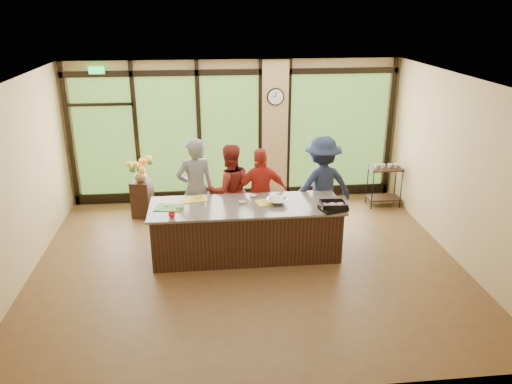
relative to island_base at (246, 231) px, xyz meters
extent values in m
plane|color=#52391C|center=(0.00, -0.30, -0.44)|extent=(7.00, 7.00, 0.00)
plane|color=white|center=(0.00, -0.30, 2.56)|extent=(7.00, 7.00, 0.00)
plane|color=tan|center=(0.00, 2.70, 1.06)|extent=(7.00, 0.00, 7.00)
plane|color=tan|center=(-3.50, -0.30, 1.06)|extent=(0.00, 6.00, 6.00)
plane|color=tan|center=(3.50, -0.30, 1.06)|extent=(0.00, 6.00, 6.00)
cube|color=tan|center=(0.85, 2.64, 1.06)|extent=(0.55, 0.12, 3.00)
cube|color=black|center=(0.00, 2.65, 2.31)|extent=(6.90, 0.08, 0.12)
cube|color=black|center=(0.00, 2.65, -0.32)|extent=(6.90, 0.08, 0.20)
cube|color=#19D83F|center=(-2.70, 2.60, 2.39)|extent=(0.30, 0.04, 0.14)
cube|color=#306122|center=(-2.70, 2.67, 1.01)|extent=(1.20, 0.02, 2.50)
cube|color=#306122|center=(-1.40, 2.67, 1.01)|extent=(1.20, 0.02, 2.50)
cube|color=#306122|center=(-0.10, 2.67, 1.01)|extent=(1.20, 0.02, 2.50)
cube|color=#306122|center=(2.25, 2.67, 1.01)|extent=(2.10, 0.02, 2.50)
cube|color=black|center=(-3.40, 2.65, 1.06)|extent=(0.08, 0.08, 3.00)
cube|color=black|center=(-2.05, 2.65, 1.06)|extent=(0.08, 0.08, 3.00)
cube|color=black|center=(-0.75, 2.65, 1.06)|extent=(0.08, 0.08, 3.00)
cube|color=black|center=(0.55, 2.65, 1.06)|extent=(0.08, 0.08, 3.00)
cube|color=black|center=(1.15, 2.65, 1.06)|extent=(0.08, 0.08, 3.00)
cube|color=black|center=(3.40, 2.65, 1.06)|extent=(0.08, 0.08, 3.00)
cube|color=black|center=(0.00, 0.00, 0.00)|extent=(3.10, 1.00, 0.88)
cube|color=#71675D|center=(0.00, 0.00, 0.46)|extent=(3.20, 1.10, 0.04)
cylinder|color=black|center=(0.85, 2.57, 1.81)|extent=(0.36, 0.04, 0.36)
cylinder|color=white|center=(0.85, 2.55, 1.81)|extent=(0.31, 0.01, 0.31)
cube|color=black|center=(0.85, 2.55, 1.86)|extent=(0.01, 0.00, 0.11)
cube|color=black|center=(0.80, 2.55, 1.81)|extent=(0.09, 0.00, 0.01)
imported|color=slate|center=(-0.83, 0.75, 0.51)|extent=(0.79, 0.62, 1.90)
imported|color=maroon|center=(-0.22, 0.86, 0.43)|extent=(0.97, 0.83, 1.74)
imported|color=#A9251A|center=(0.34, 0.69, 0.40)|extent=(1.03, 0.51, 1.69)
imported|color=#1C253E|center=(1.45, 0.72, 0.49)|extent=(1.33, 0.94, 1.86)
cube|color=black|center=(1.39, -0.37, 0.52)|extent=(0.48, 0.42, 0.07)
imported|color=silver|center=(0.52, 0.01, 0.52)|extent=(0.41, 0.41, 0.09)
cube|color=green|center=(-1.27, 0.01, 0.49)|extent=(0.48, 0.40, 0.01)
cube|color=yellow|center=(-0.85, 0.34, 0.49)|extent=(0.48, 0.39, 0.01)
cube|color=yellow|center=(0.39, 0.07, 0.49)|extent=(0.45, 0.37, 0.01)
imported|color=white|center=(-1.09, -0.03, 0.50)|extent=(0.19, 0.19, 0.05)
imported|color=white|center=(-0.06, 0.09, 0.50)|extent=(0.13, 0.13, 0.04)
imported|color=white|center=(0.16, 0.36, 0.49)|extent=(0.15, 0.15, 0.03)
imported|color=red|center=(-1.20, -0.39, 0.52)|extent=(0.13, 0.13, 0.09)
cube|color=black|center=(-1.93, 1.86, -0.06)|extent=(0.45, 0.45, 0.75)
imported|color=olive|center=(-1.93, 1.86, 0.44)|extent=(0.33, 0.33, 0.27)
cube|color=black|center=(3.10, 1.90, -0.27)|extent=(0.68, 0.39, 0.03)
cube|color=black|center=(3.10, 1.90, 0.38)|extent=(0.68, 0.39, 0.03)
cylinder|color=black|center=(2.79, 1.73, 0.00)|extent=(0.02, 0.02, 0.87)
cylinder|color=black|center=(3.41, 1.73, 0.00)|extent=(0.02, 0.02, 0.87)
cylinder|color=black|center=(2.79, 2.08, 0.00)|extent=(0.02, 0.02, 0.87)
cylinder|color=black|center=(3.41, 2.08, 0.00)|extent=(0.02, 0.02, 0.87)
imported|color=silver|center=(2.89, 1.90, 0.44)|extent=(0.10, 0.10, 0.09)
imported|color=silver|center=(3.03, 1.90, 0.44)|extent=(0.10, 0.10, 0.09)
imported|color=silver|center=(3.18, 1.90, 0.44)|extent=(0.10, 0.10, 0.09)
imported|color=silver|center=(3.31, 1.90, 0.44)|extent=(0.10, 0.10, 0.09)
camera|label=1|loc=(-0.65, -7.65, 3.64)|focal=35.00mm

